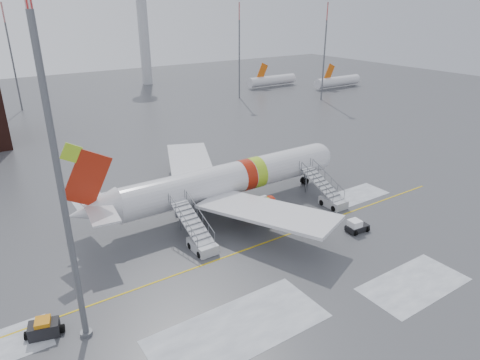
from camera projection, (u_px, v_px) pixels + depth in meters
ground at (233, 248)px, 43.46m from camera, size 260.00×260.00×0.00m
airliner at (224, 181)px, 50.94m from camera, size 35.03×32.97×11.18m
airstair_fwd at (329, 196)px, 52.51m from camera, size 2.05×7.70×3.48m
airstair_aft at (199, 238)px, 43.17m from camera, size 2.05×7.70×3.48m
pushback_tug at (356, 226)px, 46.38m from camera, size 2.55×2.00×1.40m
baggage_tractor at (44, 329)px, 31.78m from camera, size 2.91×1.82×1.44m
light_mast_near at (54, 148)px, 26.44m from camera, size 1.20×1.20×28.66m
control_tower at (143, 19)px, 124.65m from camera, size 6.40×6.40×30.00m
light_mast_far_ne at (239, 43)px, 107.34m from camera, size 1.20×1.20×24.25m
light_mast_far_n at (10, 48)px, 93.98m from camera, size 1.20×1.20×24.25m
light_mast_far_e at (325, 44)px, 104.79m from camera, size 1.20×1.20×24.25m
distant_aircraft at (294, 88)px, 124.69m from camera, size 35.00×18.00×8.00m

